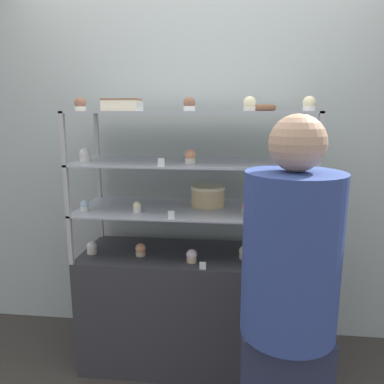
# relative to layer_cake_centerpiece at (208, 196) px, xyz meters

# --- Properties ---
(ground_plane) EXTENTS (20.00, 20.00, 0.00)m
(ground_plane) POSITION_rel_layer_cake_centerpiece_xyz_m (-0.09, -0.07, -1.08)
(ground_plane) COLOR #38332D
(back_wall) EXTENTS (8.00, 0.05, 2.60)m
(back_wall) POSITION_rel_layer_cake_centerpiece_xyz_m (-0.09, 0.33, 0.22)
(back_wall) COLOR #A8B2AD
(back_wall) RESTS_ON ground_plane
(display_base) EXTENTS (1.36, 0.52, 0.73)m
(display_base) POSITION_rel_layer_cake_centerpiece_xyz_m (-0.09, -0.07, -0.72)
(display_base) COLOR #333338
(display_base) RESTS_ON ground_plane
(display_riser_lower) EXTENTS (1.36, 0.52, 0.29)m
(display_riser_lower) POSITION_rel_layer_cake_centerpiece_xyz_m (-0.09, -0.07, -0.08)
(display_riser_lower) COLOR #B7B7BC
(display_riser_lower) RESTS_ON display_base
(display_riser_middle) EXTENTS (1.36, 0.52, 0.29)m
(display_riser_middle) POSITION_rel_layer_cake_centerpiece_xyz_m (-0.09, -0.07, 0.21)
(display_riser_middle) COLOR #B7B7BC
(display_riser_middle) RESTS_ON display_riser_lower
(display_riser_upper) EXTENTS (1.36, 0.52, 0.29)m
(display_riser_upper) POSITION_rel_layer_cake_centerpiece_xyz_m (-0.09, -0.07, 0.49)
(display_riser_upper) COLOR #B7B7BC
(display_riser_upper) RESTS_ON display_riser_middle
(layer_cake_centerpiece) EXTENTS (0.21, 0.21, 0.13)m
(layer_cake_centerpiece) POSITION_rel_layer_cake_centerpiece_xyz_m (0.00, 0.00, 0.00)
(layer_cake_centerpiece) COLOR #DBBC84
(layer_cake_centerpiece) RESTS_ON display_riser_lower
(sheet_cake_frosted) EXTENTS (0.21, 0.14, 0.07)m
(sheet_cake_frosted) POSITION_rel_layer_cake_centerpiece_xyz_m (-0.48, -0.13, 0.54)
(sheet_cake_frosted) COLOR beige
(sheet_cake_frosted) RESTS_ON display_riser_upper
(cupcake_0) EXTENTS (0.06, 0.06, 0.08)m
(cupcake_0) POSITION_rel_layer_cake_centerpiece_xyz_m (-0.70, -0.15, -0.31)
(cupcake_0) COLOR beige
(cupcake_0) RESTS_ON display_base
(cupcake_1) EXTENTS (0.06, 0.06, 0.08)m
(cupcake_1) POSITION_rel_layer_cake_centerpiece_xyz_m (-0.40, -0.15, -0.31)
(cupcake_1) COLOR #CCB28C
(cupcake_1) RESTS_ON display_base
(cupcake_2) EXTENTS (0.06, 0.06, 0.08)m
(cupcake_2) POSITION_rel_layer_cake_centerpiece_xyz_m (-0.08, -0.21, -0.31)
(cupcake_2) COLOR #CCB28C
(cupcake_2) RESTS_ON display_base
(cupcake_3) EXTENTS (0.06, 0.06, 0.08)m
(cupcake_3) POSITION_rel_layer_cake_centerpiece_xyz_m (0.23, -0.12, -0.31)
(cupcake_3) COLOR beige
(cupcake_3) RESTS_ON display_base
(cupcake_4) EXTENTS (0.06, 0.06, 0.08)m
(cupcake_4) POSITION_rel_layer_cake_centerpiece_xyz_m (0.54, -0.19, -0.31)
(cupcake_4) COLOR #CCB28C
(cupcake_4) RESTS_ON display_base
(price_tag_0) EXTENTS (0.04, 0.00, 0.04)m
(price_tag_0) POSITION_rel_layer_cake_centerpiece_xyz_m (-0.00, -0.31, -0.33)
(price_tag_0) COLOR white
(price_tag_0) RESTS_ON display_base
(cupcake_5) EXTENTS (0.05, 0.05, 0.06)m
(cupcake_5) POSITION_rel_layer_cake_centerpiece_xyz_m (-0.71, -0.20, -0.03)
(cupcake_5) COLOR white
(cupcake_5) RESTS_ON display_riser_lower
(cupcake_6) EXTENTS (0.05, 0.05, 0.06)m
(cupcake_6) POSITION_rel_layer_cake_centerpiece_xyz_m (-0.40, -0.19, -0.03)
(cupcake_6) COLOR white
(cupcake_6) RESTS_ON display_riser_lower
(cupcake_7) EXTENTS (0.05, 0.05, 0.06)m
(cupcake_7) POSITION_rel_layer_cake_centerpiece_xyz_m (0.23, -0.13, -0.03)
(cupcake_7) COLOR beige
(cupcake_7) RESTS_ON display_riser_lower
(cupcake_8) EXTENTS (0.05, 0.05, 0.06)m
(cupcake_8) POSITION_rel_layer_cake_centerpiece_xyz_m (0.55, -0.14, -0.03)
(cupcake_8) COLOR beige
(cupcake_8) RESTS_ON display_riser_lower
(price_tag_1) EXTENTS (0.04, 0.00, 0.04)m
(price_tag_1) POSITION_rel_layer_cake_centerpiece_xyz_m (-0.18, -0.31, -0.04)
(price_tag_1) COLOR white
(price_tag_1) RESTS_ON display_riser_lower
(cupcake_9) EXTENTS (0.06, 0.06, 0.08)m
(cupcake_9) POSITION_rel_layer_cake_centerpiece_xyz_m (-0.71, -0.15, 0.26)
(cupcake_9) COLOR white
(cupcake_9) RESTS_ON display_riser_middle
(cupcake_10) EXTENTS (0.06, 0.06, 0.08)m
(cupcake_10) POSITION_rel_layer_cake_centerpiece_xyz_m (-0.09, -0.16, 0.26)
(cupcake_10) COLOR beige
(cupcake_10) RESTS_ON display_riser_middle
(cupcake_11) EXTENTS (0.06, 0.06, 0.08)m
(cupcake_11) POSITION_rel_layer_cake_centerpiece_xyz_m (0.52, -0.14, 0.26)
(cupcake_11) COLOR #CCB28C
(cupcake_11) RESTS_ON display_riser_middle
(price_tag_2) EXTENTS (0.04, 0.00, 0.04)m
(price_tag_2) POSITION_rel_layer_cake_centerpiece_xyz_m (-0.23, -0.31, 0.24)
(price_tag_2) COLOR white
(price_tag_2) RESTS_ON display_riser_middle
(cupcake_12) EXTENTS (0.07, 0.07, 0.08)m
(cupcake_12) POSITION_rel_layer_cake_centerpiece_xyz_m (-0.71, -0.18, 0.54)
(cupcake_12) COLOR beige
(cupcake_12) RESTS_ON display_riser_upper
(cupcake_13) EXTENTS (0.07, 0.07, 0.08)m
(cupcake_13) POSITION_rel_layer_cake_centerpiece_xyz_m (-0.09, -0.20, 0.54)
(cupcake_13) COLOR white
(cupcake_13) RESTS_ON display_riser_upper
(cupcake_14) EXTENTS (0.07, 0.07, 0.08)m
(cupcake_14) POSITION_rel_layer_cake_centerpiece_xyz_m (0.23, -0.21, 0.54)
(cupcake_14) COLOR beige
(cupcake_14) RESTS_ON display_riser_upper
(cupcake_15) EXTENTS (0.07, 0.07, 0.08)m
(cupcake_15) POSITION_rel_layer_cake_centerpiece_xyz_m (0.53, -0.20, 0.54)
(cupcake_15) COLOR white
(cupcake_15) RESTS_ON display_riser_upper
(price_tag_3) EXTENTS (0.04, 0.00, 0.04)m
(price_tag_3) POSITION_rel_layer_cake_centerpiece_xyz_m (-0.33, -0.31, 0.53)
(price_tag_3) COLOR white
(price_tag_3) RESTS_ON display_riser_upper
(donut_glazed) EXTENTS (0.13, 0.13, 0.04)m
(donut_glazed) POSITION_rel_layer_cake_centerpiece_xyz_m (0.32, -0.04, 0.53)
(donut_glazed) COLOR brown
(donut_glazed) RESTS_ON display_riser_upper
(customer_figure) EXTENTS (0.37, 0.37, 1.58)m
(customer_figure) POSITION_rel_layer_cake_centerpiece_xyz_m (0.38, -0.87, -0.24)
(customer_figure) COLOR #282D47
(customer_figure) RESTS_ON ground_plane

